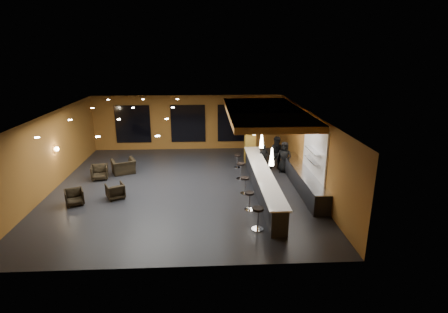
{
  "coord_description": "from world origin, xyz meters",
  "views": [
    {
      "loc": [
        1.16,
        -15.64,
        6.32
      ],
      "look_at": [
        2.0,
        0.5,
        1.3
      ],
      "focal_mm": 28.0,
      "sensor_mm": 36.0,
      "label": 1
    }
  ],
  "objects_px": {
    "staff_a": "(263,158)",
    "armchair_c": "(100,172)",
    "armchair_b": "(115,191)",
    "armchair_d": "(124,166)",
    "column": "(250,132)",
    "bar_stool_0": "(258,216)",
    "bar_counter": "(262,183)",
    "bar_stool_4": "(237,160)",
    "bar_stool_1": "(249,199)",
    "pendant_2": "(254,128)",
    "bar_stool_2": "(245,183)",
    "staff_c": "(284,157)",
    "pendant_1": "(262,140)",
    "staff_b": "(277,154)",
    "armchair_a": "(74,197)",
    "bar_stool_3": "(241,169)",
    "pendant_0": "(272,157)",
    "prep_counter": "(303,179)"
  },
  "relations": [
    {
      "from": "pendant_2",
      "to": "bar_stool_2",
      "type": "relative_size",
      "value": 0.88
    },
    {
      "from": "armchair_a",
      "to": "armchair_c",
      "type": "height_order",
      "value": "armchair_c"
    },
    {
      "from": "armchair_a",
      "to": "bar_stool_4",
      "type": "relative_size",
      "value": 0.98
    },
    {
      "from": "column",
      "to": "bar_stool_2",
      "type": "height_order",
      "value": "column"
    },
    {
      "from": "armchair_b",
      "to": "armchair_d",
      "type": "xyz_separation_m",
      "value": [
        -0.35,
        3.23,
        0.04
      ]
    },
    {
      "from": "bar_counter",
      "to": "bar_stool_2",
      "type": "bearing_deg",
      "value": -175.3
    },
    {
      "from": "staff_b",
      "to": "armchair_a",
      "type": "xyz_separation_m",
      "value": [
        -9.37,
        -3.85,
        -0.6
      ]
    },
    {
      "from": "staff_a",
      "to": "armchair_c",
      "type": "bearing_deg",
      "value": 171.13
    },
    {
      "from": "column",
      "to": "bar_stool_1",
      "type": "relative_size",
      "value": 4.48
    },
    {
      "from": "staff_b",
      "to": "armchair_b",
      "type": "relative_size",
      "value": 2.54
    },
    {
      "from": "staff_b",
      "to": "bar_stool_3",
      "type": "relative_size",
      "value": 2.19
    },
    {
      "from": "pendant_1",
      "to": "pendant_2",
      "type": "xyz_separation_m",
      "value": [
        0.0,
        2.5,
        0.0
      ]
    },
    {
      "from": "column",
      "to": "staff_b",
      "type": "distance_m",
      "value": 2.18
    },
    {
      "from": "staff_a",
      "to": "bar_stool_1",
      "type": "xyz_separation_m",
      "value": [
        -1.29,
        -4.5,
        -0.26
      ]
    },
    {
      "from": "staff_a",
      "to": "armchair_c",
      "type": "relative_size",
      "value": 1.89
    },
    {
      "from": "column",
      "to": "bar_stool_0",
      "type": "bearing_deg",
      "value": -94.89
    },
    {
      "from": "pendant_0",
      "to": "bar_stool_1",
      "type": "xyz_separation_m",
      "value": [
        -0.79,
        0.27,
        -1.85
      ]
    },
    {
      "from": "staff_a",
      "to": "bar_counter",
      "type": "bearing_deg",
      "value": -113.25
    },
    {
      "from": "pendant_1",
      "to": "armchair_b",
      "type": "relative_size",
      "value": 0.95
    },
    {
      "from": "prep_counter",
      "to": "armchair_a",
      "type": "xyz_separation_m",
      "value": [
        -10.09,
        -1.32,
        -0.1
      ]
    },
    {
      "from": "pendant_0",
      "to": "armchair_b",
      "type": "height_order",
      "value": "pendant_0"
    },
    {
      "from": "armchair_a",
      "to": "armchair_b",
      "type": "xyz_separation_m",
      "value": [
        1.56,
        0.57,
        0.0
      ]
    },
    {
      "from": "prep_counter",
      "to": "staff_b",
      "type": "height_order",
      "value": "staff_b"
    },
    {
      "from": "pendant_0",
      "to": "staff_b",
      "type": "bearing_deg",
      "value": 75.66
    },
    {
      "from": "staff_b",
      "to": "bar_stool_4",
      "type": "bearing_deg",
      "value": -178.82
    },
    {
      "from": "bar_stool_0",
      "to": "bar_stool_1",
      "type": "bearing_deg",
      "value": 93.98
    },
    {
      "from": "staff_c",
      "to": "armchair_a",
      "type": "distance_m",
      "value": 10.34
    },
    {
      "from": "armchair_d",
      "to": "armchair_a",
      "type": "bearing_deg",
      "value": 48.51
    },
    {
      "from": "armchair_a",
      "to": "bar_stool_3",
      "type": "distance_m",
      "value": 7.75
    },
    {
      "from": "staff_b",
      "to": "armchair_c",
      "type": "relative_size",
      "value": 2.31
    },
    {
      "from": "staff_b",
      "to": "armchair_d",
      "type": "xyz_separation_m",
      "value": [
        -8.16,
        -0.05,
        -0.56
      ]
    },
    {
      "from": "bar_counter",
      "to": "bar_stool_4",
      "type": "xyz_separation_m",
      "value": [
        -0.81,
        3.54,
        -0.02
      ]
    },
    {
      "from": "armchair_c",
      "to": "bar_stool_3",
      "type": "height_order",
      "value": "bar_stool_3"
    },
    {
      "from": "bar_stool_0",
      "to": "bar_stool_4",
      "type": "relative_size",
      "value": 1.16
    },
    {
      "from": "pendant_0",
      "to": "staff_a",
      "type": "bearing_deg",
      "value": 84.02
    },
    {
      "from": "pendant_1",
      "to": "armchair_a",
      "type": "height_order",
      "value": "pendant_1"
    },
    {
      "from": "pendant_1",
      "to": "bar_counter",
      "type": "bearing_deg",
      "value": -90.0
    },
    {
      "from": "staff_a",
      "to": "armchair_b",
      "type": "bearing_deg",
      "value": -169.75
    },
    {
      "from": "pendant_1",
      "to": "staff_b",
      "type": "height_order",
      "value": "pendant_1"
    },
    {
      "from": "staff_b",
      "to": "armchair_a",
      "type": "relative_size",
      "value": 2.55
    },
    {
      "from": "bar_stool_3",
      "to": "column",
      "type": "bearing_deg",
      "value": 74.15
    },
    {
      "from": "bar_stool_3",
      "to": "bar_stool_4",
      "type": "bearing_deg",
      "value": 90.56
    },
    {
      "from": "prep_counter",
      "to": "pendant_0",
      "type": "bearing_deg",
      "value": -128.66
    },
    {
      "from": "pendant_2",
      "to": "bar_stool_1",
      "type": "distance_m",
      "value": 5.14
    },
    {
      "from": "armchair_c",
      "to": "bar_stool_2",
      "type": "xyz_separation_m",
      "value": [
        7.09,
        -2.23,
        0.14
      ]
    },
    {
      "from": "pendant_2",
      "to": "bar_stool_3",
      "type": "height_order",
      "value": "pendant_2"
    },
    {
      "from": "pendant_1",
      "to": "armchair_b",
      "type": "distance_m",
      "value": 6.87
    },
    {
      "from": "armchair_a",
      "to": "staff_b",
      "type": "bearing_deg",
      "value": -2.4
    },
    {
      "from": "staff_b",
      "to": "bar_stool_4",
      "type": "height_order",
      "value": "staff_b"
    },
    {
      "from": "bar_counter",
      "to": "staff_c",
      "type": "relative_size",
      "value": 4.83
    }
  ]
}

